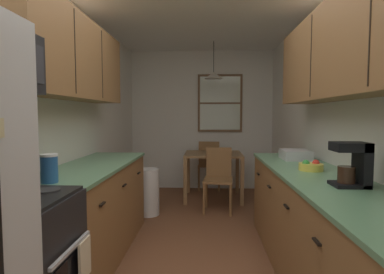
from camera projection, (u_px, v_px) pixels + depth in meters
The scene contains 19 objects.
ground_plane at pixel (197, 245), 3.32m from camera, with size 12.00×12.00×0.00m, color brown.
wall_left at pixel (69, 124), 3.29m from camera, with size 0.10×9.00×2.55m, color white.
wall_right at pixel (331, 125), 3.16m from camera, with size 0.10×9.00×2.55m, color white.
wall_back at pixel (202, 120), 5.87m from camera, with size 4.40×0.10×2.55m, color white.
counter_left at pixel (93, 210), 3.04m from camera, with size 0.64×1.93×0.90m.
upper_cabinets_left at pixel (73, 59), 2.90m from camera, with size 0.33×2.01×0.74m.
counter_right at pixel (328, 240), 2.31m from camera, with size 0.64×3.24×0.90m.
upper_cabinets_right at pixel (358, 43), 2.16m from camera, with size 0.33×2.92×0.74m.
dining_table at pixel (213, 160), 5.11m from camera, with size 0.92×0.81×0.75m.
dining_chair_near at pixel (218, 176), 4.51m from camera, with size 0.44×0.44×0.90m.
dining_chair_far at pixel (209, 163), 5.73m from camera, with size 0.43×0.43×0.90m.
pendant_light at pixel (214, 75), 5.02m from camera, with size 0.30×0.30×0.59m.
back_window at pixel (220, 103), 5.76m from camera, with size 0.81×0.05×1.05m.
trash_bin at pixel (148, 192), 4.31m from camera, with size 0.30×0.30×0.64m, color white.
storage_canister at pixel (49, 168), 2.19m from camera, with size 0.12×0.12×0.20m.
dish_towel at pixel (85, 259), 1.91m from camera, with size 0.02×0.16×0.24m, color beige.
coffee_maker at pixel (354, 163), 2.07m from camera, with size 0.22×0.18×0.29m.
fruit_bowl at pixel (311, 166), 2.68m from camera, with size 0.20×0.20×0.09m.
dish_rack at pixel (295, 155), 3.35m from camera, with size 0.28×0.34×0.10m, color silver.
Camera 1 is at (0.10, -2.23, 1.37)m, focal length 29.35 mm.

